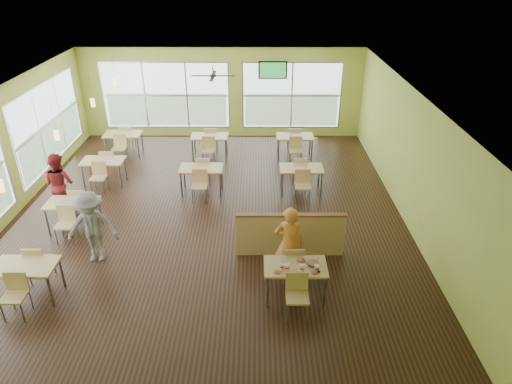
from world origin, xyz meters
TOP-DOWN VIEW (x-y plane):
  - room at (0.00, 0.00)m, footprint 12.00×12.04m
  - window_bays at (-2.65, 3.08)m, footprint 9.24×10.24m
  - main_table at (2.00, -3.00)m, footprint 1.22×1.52m
  - half_wall_divider at (2.00, -1.55)m, footprint 2.40×0.14m
  - dining_tables at (-1.05, 1.71)m, footprint 6.92×8.72m
  - pendant_lights at (-3.20, 0.68)m, footprint 0.11×7.31m
  - ceiling_fan at (-0.00, 3.00)m, footprint 1.25×1.25m
  - tv_backwall at (1.80, 5.90)m, footprint 1.00×0.07m
  - man_plaid at (1.91, -2.38)m, footprint 0.64×0.44m
  - patron_maroon at (-3.80, 0.36)m, footprint 0.97×0.88m
  - patron_grey at (-2.28, -1.76)m, footprint 1.11×0.67m
  - cup_blue at (1.73, -3.10)m, footprint 0.09×0.09m
  - cup_yellow at (1.82, -3.14)m, footprint 0.10×0.10m
  - cup_red_near at (2.11, -3.15)m, footprint 0.10×0.10m
  - cup_red_far at (2.38, -3.16)m, footprint 0.10×0.10m
  - food_basket at (2.33, -2.97)m, footprint 0.23×0.23m
  - ketchup_cup at (2.42, -3.19)m, footprint 0.05×0.05m
  - wrapper_left at (1.64, -3.21)m, footprint 0.16×0.15m
  - wrapper_mid at (2.11, -2.84)m, footprint 0.19×0.18m
  - wrapper_right at (2.33, -3.23)m, footprint 0.16×0.16m

SIDE VIEW (x-z plane):
  - half_wall_divider at x=2.00m, z-range 0.00..1.04m
  - dining_tables at x=-1.05m, z-range 0.20..1.07m
  - main_table at x=2.00m, z-range 0.20..1.07m
  - ketchup_cup at x=2.42m, z-range 0.75..0.77m
  - wrapper_right at x=2.33m, z-range 0.75..0.78m
  - wrapper_left at x=1.64m, z-range 0.75..0.78m
  - wrapper_mid at x=2.11m, z-range 0.75..0.80m
  - food_basket at x=2.33m, z-range 0.75..0.81m
  - cup_blue at x=1.73m, z-range 0.66..0.97m
  - patron_maroon at x=-3.80m, z-range 0.00..1.64m
  - cup_red_far at x=2.38m, z-range 0.64..1.00m
  - cup_red_near at x=2.11m, z-range 0.64..1.00m
  - cup_yellow at x=1.82m, z-range 0.64..1.01m
  - patron_grey at x=-2.28m, z-range 0.00..1.67m
  - man_plaid at x=1.91m, z-range 0.00..1.67m
  - window_bays at x=-2.65m, z-range 0.29..2.66m
  - room at x=0.00m, z-range 0.00..3.20m
  - tv_backwall at x=1.80m, z-range 2.15..2.75m
  - pendant_lights at x=-3.20m, z-range 2.02..2.88m
  - ceiling_fan at x=0.00m, z-range 2.80..3.09m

